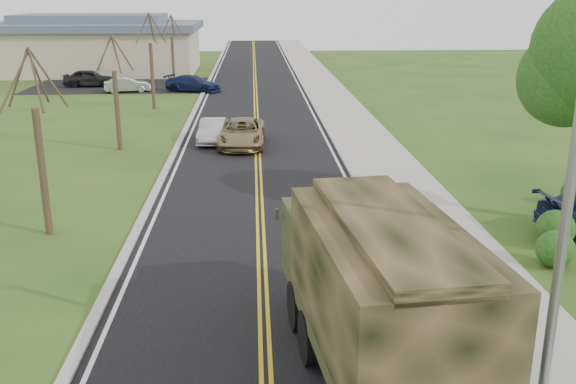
{
  "coord_description": "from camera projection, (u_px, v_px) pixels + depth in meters",
  "views": [
    {
      "loc": [
        -0.17,
        -10.3,
        7.65
      ],
      "look_at": [
        0.84,
        8.47,
        1.8
      ],
      "focal_mm": 40.0,
      "sensor_mm": 36.0,
      "label": 1
    }
  ],
  "objects": [
    {
      "name": "curb_left",
      "position": [
        202.0,
        95.0,
        50.01
      ],
      "size": [
        0.3,
        120.0,
        0.1
      ],
      "primitive_type": "cube",
      "color": "#9E998E",
      "rests_on": "ground"
    },
    {
      "name": "curb_right",
      "position": [
        308.0,
        94.0,
        50.43
      ],
      "size": [
        0.3,
        120.0,
        0.12
      ],
      "primitive_type": "cube",
      "color": "#9E998E",
      "rests_on": "ground"
    },
    {
      "name": "bare_tree_a",
      "position": [
        41.0,
        157.0,
        20.49
      ],
      "size": [
        1.93,
        2.26,
        6.08
      ],
      "color": "#38281C",
      "rests_on": "ground"
    },
    {
      "name": "lot_car_silver",
      "position": [
        127.0,
        85.0,
        51.44
      ],
      "size": [
        3.81,
        2.03,
        1.19
      ],
      "primitive_type": "imported",
      "rotation": [
        0.0,
        0.0,
        1.79
      ],
      "color": "#A0A0A5",
      "rests_on": "ground"
    },
    {
      "name": "military_truck",
      "position": [
        376.0,
        285.0,
        12.63
      ],
      "size": [
        3.4,
        7.76,
        3.76
      ],
      "rotation": [
        0.0,
        0.0,
        0.11
      ],
      "color": "black",
      "rests_on": "ground"
    },
    {
      "name": "lot_car_navy",
      "position": [
        193.0,
        84.0,
        51.69
      ],
      "size": [
        4.87,
        3.24,
        1.31
      ],
      "primitive_type": "imported",
      "rotation": [
        0.0,
        0.0,
        1.23
      ],
      "color": "#10193E",
      "rests_on": "ground"
    },
    {
      "name": "sidewalk_right",
      "position": [
        330.0,
        94.0,
        50.53
      ],
      "size": [
        3.2,
        120.0,
        0.1
      ],
      "primitive_type": "cube",
      "color": "#9E998E",
      "rests_on": "ground"
    },
    {
      "name": "bare_tree_d",
      "position": [
        173.0,
        55.0,
        54.84
      ],
      "size": [
        1.88,
        2.2,
        5.91
      ],
      "color": "#38281C",
      "rests_on": "ground"
    },
    {
      "name": "lot_car_dark",
      "position": [
        90.0,
        78.0,
        54.43
      ],
      "size": [
        4.38,
        1.97,
        1.46
      ],
      "primitive_type": "imported",
      "rotation": [
        0.0,
        0.0,
        1.63
      ],
      "color": "black",
      "rests_on": "ground"
    },
    {
      "name": "sedan_silver",
      "position": [
        213.0,
        131.0,
        34.18
      ],
      "size": [
        1.53,
        3.79,
        1.22
      ],
      "primitive_type": "imported",
      "rotation": [
        0.0,
        0.0,
        -0.06
      ],
      "color": "#ABABB0",
      "rests_on": "ground"
    },
    {
      "name": "road",
      "position": [
        255.0,
        95.0,
        50.24
      ],
      "size": [
        8.0,
        120.0,
        0.01
      ],
      "primitive_type": "cube",
      "color": "black",
      "rests_on": "ground"
    },
    {
      "name": "suv_champagne",
      "position": [
        242.0,
        133.0,
        33.29
      ],
      "size": [
        2.48,
        5.09,
        1.39
      ],
      "primitive_type": "imported",
      "rotation": [
        0.0,
        0.0,
        -0.03
      ],
      "color": "#8F7B50",
      "rests_on": "ground"
    },
    {
      "name": "commercial_building",
      "position": [
        94.0,
        45.0,
        63.84
      ],
      "size": [
        25.5,
        21.5,
        5.65
      ],
      "color": "tan",
      "rests_on": "ground"
    },
    {
      "name": "bare_tree_b",
      "position": [
        116.0,
        101.0,
        31.98
      ],
      "size": [
        1.83,
        2.14,
        5.73
      ],
      "color": "#38281C",
      "rests_on": "ground"
    },
    {
      "name": "street_light",
      "position": [
        563.0,
        197.0,
        10.56
      ],
      "size": [
        1.65,
        0.22,
        8.0
      ],
      "color": "gray",
      "rests_on": "ground"
    },
    {
      "name": "bare_tree_c",
      "position": [
        152.0,
        68.0,
        43.33
      ],
      "size": [
        2.04,
        2.39,
        6.42
      ],
      "color": "#38281C",
      "rests_on": "ground"
    }
  ]
}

